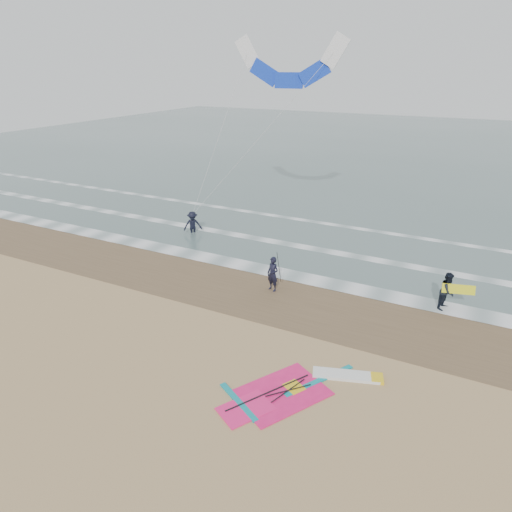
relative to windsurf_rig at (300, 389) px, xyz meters
The scene contains 11 objects.
ground 2.39m from the windsurf_rig, 168.35° to the right, with size 120.00×120.00×0.00m, color tan.
sea_water 47.57m from the windsurf_rig, 92.83° to the left, with size 120.00×80.00×0.02m, color #47605E.
wet_sand_band 5.99m from the windsurf_rig, 113.03° to the left, with size 120.00×5.00×0.01m, color brown.
foam_waterline 10.23m from the windsurf_rig, 103.25° to the left, with size 120.00×9.15×0.02m.
windsurf_rig is the anchor object (origin of this frame).
person_standing 7.03m from the windsurf_rig, 122.34° to the left, with size 0.60×0.39×1.63m, color black.
person_walking 8.52m from the windsurf_rig, 65.53° to the left, with size 0.80×0.63×1.65m, color black.
person_wading 15.59m from the windsurf_rig, 136.88° to the left, with size 1.11×0.64×1.72m, color black.
held_pole 6.93m from the windsurf_rig, 120.21° to the left, with size 0.17×0.86×1.82m.
carried_kiteboard 8.62m from the windsurf_rig, 62.82° to the left, with size 1.30×0.51×0.39m.
surf_kite 19.33m from the windsurf_rig, 115.37° to the left, with size 7.71×4.78×10.12m.
Camera 1 is at (6.45, -10.62, 9.60)m, focal length 32.00 mm.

